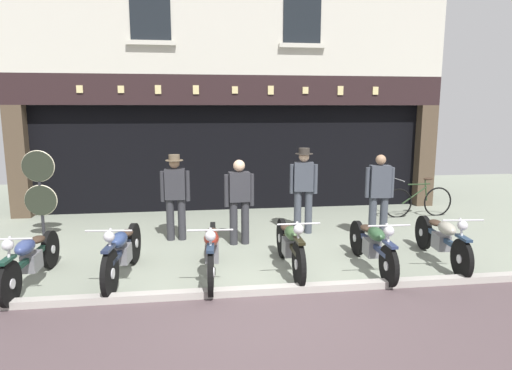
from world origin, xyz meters
TOP-DOWN VIEW (x-y plane):
  - ground at (0.00, -0.98)m, footprint 22.41×22.00m
  - shop_facade at (-0.00, 7.02)m, footprint 10.71×4.42m
  - motorcycle_far_left at (-3.30, 0.81)m, footprint 0.62×2.02m
  - motorcycle_left at (-2.03, 0.91)m, footprint 0.62×2.02m
  - motorcycle_center_left at (-0.71, 0.81)m, footprint 0.62×2.08m
  - motorcycle_center at (0.51, 0.90)m, footprint 0.62×1.97m
  - motorcycle_center_right at (1.81, 0.78)m, footprint 0.62×2.00m
  - motorcycle_right at (3.07, 0.92)m, footprint 0.62×2.04m
  - salesman_left at (-1.33, 2.82)m, footprint 0.56×0.34m
  - shopkeeper_center at (-0.14, 2.39)m, footprint 0.56×0.26m
  - salesman_right at (1.22, 2.97)m, footprint 0.55×0.35m
  - assistant_far_right at (2.58, 2.39)m, footprint 0.56×0.26m
  - tyre_sign_pole at (-3.95, 3.35)m, footprint 0.62×0.06m
  - advert_board_near at (2.78, 5.40)m, footprint 0.69×0.03m
  - advert_board_far at (3.69, 5.40)m, footprint 0.77×0.03m
  - leaning_bicycle at (4.25, 3.97)m, footprint 1.72×0.50m

SIDE VIEW (x-z plane):
  - ground at x=0.00m, z-range -0.13..0.05m
  - leaning_bicycle at x=4.25m, z-range -0.10..0.84m
  - motorcycle_center_right at x=1.81m, z-range -0.04..0.86m
  - motorcycle_far_left at x=-3.30m, z-range -0.04..0.86m
  - motorcycle_right at x=3.07m, z-range -0.04..0.86m
  - motorcycle_center_left at x=-0.71m, z-range -0.03..0.89m
  - motorcycle_center at x=0.51m, z-range -0.03..0.89m
  - motorcycle_left at x=-2.03m, z-range -0.03..0.90m
  - shopkeeper_center at x=-0.14m, z-range 0.09..1.68m
  - assistant_far_right at x=2.58m, z-range 0.09..1.74m
  - salesman_left at x=-1.33m, z-range 0.09..1.75m
  - salesman_right at x=1.22m, z-range 0.10..1.85m
  - tyre_sign_pole at x=-3.95m, z-range 0.19..1.92m
  - shop_facade at x=0.00m, z-range -1.42..4.82m
  - advert_board_near at x=2.78m, z-range 1.39..2.32m
  - advert_board_far at x=3.69m, z-range 1.31..2.42m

